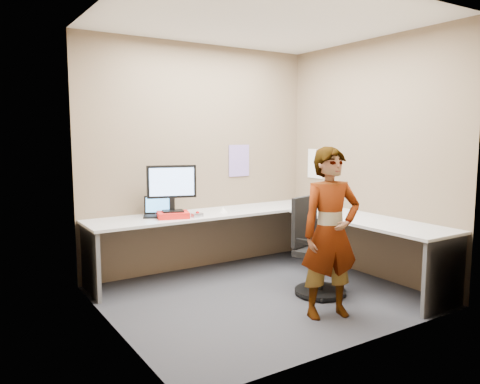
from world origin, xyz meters
TOP-DOWN VIEW (x-y plane):
  - ground at (0.00, 0.00)m, footprint 3.00×3.00m
  - wall_back at (0.00, 1.30)m, footprint 3.00×0.00m
  - wall_right at (1.50, 0.00)m, footprint 0.00×2.70m
  - wall_left at (-1.50, 0.00)m, footprint 0.00×2.70m
  - ceiling at (0.00, 0.00)m, footprint 3.00×3.00m
  - desk at (0.44, 0.39)m, footprint 2.98×2.58m
  - paper_ream at (-0.56, 0.88)m, footprint 0.39×0.33m
  - monitor at (-0.56, 0.90)m, footprint 0.52×0.23m
  - laptop at (-0.66, 1.08)m, footprint 0.38×0.36m
  - trackball_mouse at (-0.32, 0.78)m, footprint 0.12×0.08m
  - origami at (0.08, 0.90)m, footprint 0.10×0.10m
  - stapler at (1.28, 0.36)m, footprint 0.16×0.08m
  - flower at (1.33, 0.43)m, footprint 0.07×0.07m
  - calendar_purple at (0.55, 1.29)m, footprint 0.30×0.01m
  - calendar_white at (1.49, 0.90)m, footprint 0.01×0.28m
  - sticky_note_a at (1.49, 0.55)m, footprint 0.01×0.07m
  - sticky_note_b at (1.49, 0.60)m, footprint 0.01×0.07m
  - sticky_note_c at (1.49, 0.48)m, footprint 0.01×0.07m
  - sticky_note_d at (1.49, 0.70)m, footprint 0.01×0.07m
  - office_chair at (0.52, -0.22)m, footprint 0.56×0.54m
  - person at (0.23, -0.73)m, footprint 0.63×0.50m

SIDE VIEW (x-z plane):
  - ground at x=0.00m, z-range 0.00..0.00m
  - office_chair at x=0.52m, z-range -0.09..0.89m
  - desk at x=0.44m, z-range 0.22..0.95m
  - trackball_mouse at x=-0.32m, z-range 0.72..0.79m
  - stapler at x=1.28m, z-range 0.73..0.78m
  - origami at x=0.08m, z-range 0.73..0.79m
  - paper_ream at x=-0.56m, z-range 0.73..0.80m
  - person at x=0.23m, z-range 0.00..1.53m
  - laptop at x=-0.66m, z-range 0.68..0.89m
  - sticky_note_c at x=1.49m, z-range 0.76..0.84m
  - sticky_note_b at x=1.49m, z-range 0.78..0.86m
  - flower at x=1.33m, z-range 0.77..0.98m
  - sticky_note_d at x=1.49m, z-range 0.88..0.96m
  - sticky_note_a at x=1.49m, z-range 0.91..0.99m
  - monitor at x=-0.56m, z-range 0.84..1.35m
  - calendar_white at x=1.49m, z-range 1.06..1.44m
  - calendar_purple at x=0.55m, z-range 1.10..1.50m
  - wall_back at x=0.00m, z-range -0.15..2.85m
  - wall_right at x=1.50m, z-range 0.00..2.70m
  - wall_left at x=-1.50m, z-range 0.00..2.70m
  - ceiling at x=0.00m, z-range 2.70..2.70m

